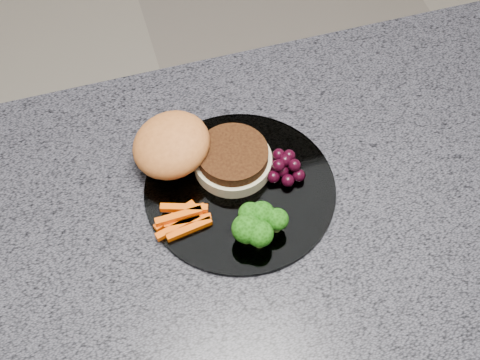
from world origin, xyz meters
The scene contains 7 objects.
island_cabinet centered at (0.00, 0.00, 0.43)m, with size 1.20×0.60×0.86m, color brown.
countertop centered at (0.00, 0.00, 0.88)m, with size 1.20×0.60×0.04m, color #4B4B55.
plate centered at (-0.04, 0.05, 0.90)m, with size 0.26×0.26×0.01m, color white.
burger centered at (-0.09, 0.11, 0.93)m, with size 0.20×0.16×0.06m.
carrot_sticks centered at (-0.13, 0.02, 0.91)m, with size 0.08×0.05×0.02m.
broccoli centered at (-0.04, -0.02, 0.93)m, with size 0.08×0.06×0.05m.
grape_bunch centered at (0.02, 0.06, 0.92)m, with size 0.05×0.05×0.03m.
Camera 1 is at (-0.18, -0.42, 1.66)m, focal length 50.00 mm.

